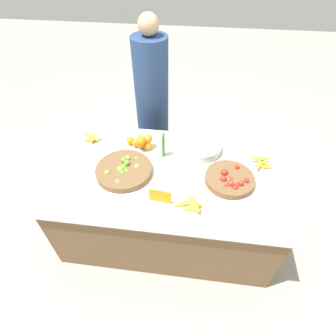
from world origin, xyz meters
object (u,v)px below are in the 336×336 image
Objects in this scene: metal_bowl at (200,147)px; vendor_person at (152,103)px; price_sign at (160,196)px; tomato_basket at (230,179)px; lime_bowl at (124,170)px.

vendor_person is (-0.52, 0.64, -0.00)m from metal_bowl.
price_sign reaches higher than metal_bowl.
tomato_basket is at bearing -52.51° from vendor_person.
metal_bowl is at bearing -51.00° from vendor_person.
vendor_person reaches higher than tomato_basket.
metal_bowl is 0.83m from vendor_person.
tomato_basket is 0.55m from price_sign.
metal_bowl is 2.29× the size of price_sign.
metal_bowl is (-0.23, 0.34, 0.01)m from tomato_basket.
vendor_person reaches higher than metal_bowl.
tomato_basket is at bearing -55.53° from metal_bowl.
tomato_basket is 1.03× the size of metal_bowl.
metal_bowl is 0.65m from price_sign.
lime_bowl is 0.41m from price_sign.
price_sign is (-0.49, -0.25, 0.03)m from tomato_basket.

